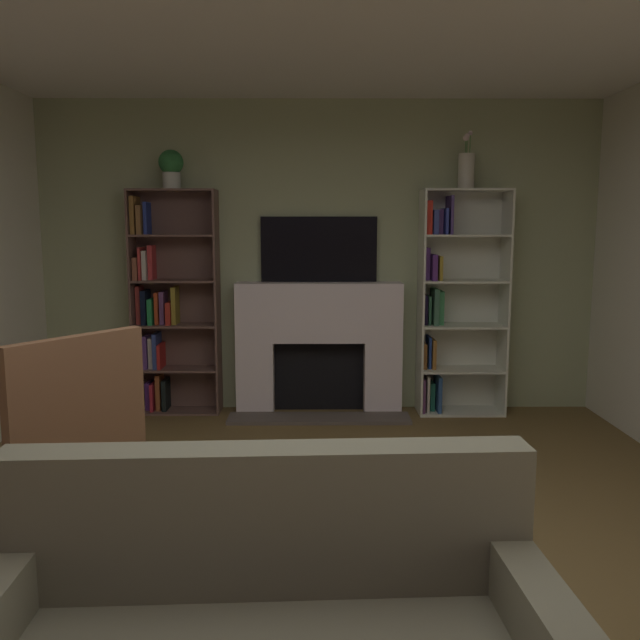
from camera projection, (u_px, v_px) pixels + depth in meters
name	position (u px, v px, depth m)	size (l,w,h in m)	color
ground_plane	(322.00, 607.00, 2.77)	(7.48, 7.48, 0.00)	brown
wall_back_accent	(319.00, 258.00, 5.70)	(4.97, 0.06, 2.70)	#A3AE83
fireplace	(319.00, 343.00, 5.65)	(1.54, 0.55, 1.14)	white
tv	(319.00, 249.00, 5.63)	(1.01, 0.06, 0.56)	black
bookshelf_left	(167.00, 308.00, 5.62)	(0.74, 0.27, 1.93)	brown
bookshelf_right	(451.00, 302.00, 5.61)	(0.74, 0.33, 1.93)	silver
potted_plant	(171.00, 167.00, 5.40)	(0.21, 0.21, 0.32)	silver
vase_with_flowers	(466.00, 170.00, 5.42)	(0.13, 0.13, 0.48)	beige
armchair	(60.00, 465.00, 2.86)	(0.84, 0.86, 1.17)	brown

